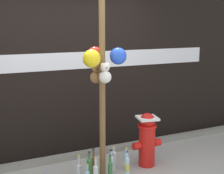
{
  "coord_description": "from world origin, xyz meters",
  "views": [
    {
      "loc": [
        -1.66,
        -3.37,
        2.04
      ],
      "look_at": [
        0.18,
        0.41,
        1.24
      ],
      "focal_mm": 53.44,
      "sensor_mm": 36.0,
      "label": 1
    }
  ],
  "objects_px": {
    "bottle_8": "(94,166)",
    "bottle_9": "(114,159)",
    "memorial_post": "(102,46)",
    "bottle_5": "(111,165)",
    "bottle_6": "(89,169)",
    "bottle_0": "(79,170)",
    "bottle_3": "(126,161)",
    "fire_hydrant": "(147,138)",
    "bottle_1": "(110,171)",
    "bottle_7": "(127,167)"
  },
  "relations": [
    {
      "from": "fire_hydrant",
      "to": "bottle_1",
      "type": "xyz_separation_m",
      "value": [
        -0.71,
        -0.25,
        -0.26
      ]
    },
    {
      "from": "bottle_3",
      "to": "bottle_0",
      "type": "bearing_deg",
      "value": 177.01
    },
    {
      "from": "memorial_post",
      "to": "bottle_8",
      "type": "relative_size",
      "value": 7.23
    },
    {
      "from": "fire_hydrant",
      "to": "bottle_8",
      "type": "relative_size",
      "value": 1.92
    },
    {
      "from": "bottle_7",
      "to": "bottle_8",
      "type": "distance_m",
      "value": 0.45
    },
    {
      "from": "bottle_1",
      "to": "bottle_9",
      "type": "relative_size",
      "value": 1.1
    },
    {
      "from": "memorial_post",
      "to": "bottle_1",
      "type": "bearing_deg",
      "value": -69.41
    },
    {
      "from": "bottle_0",
      "to": "fire_hydrant",
      "type": "bearing_deg",
      "value": -0.61
    },
    {
      "from": "bottle_5",
      "to": "bottle_6",
      "type": "xyz_separation_m",
      "value": [
        -0.32,
        -0.01,
        0.02
      ]
    },
    {
      "from": "bottle_9",
      "to": "bottle_0",
      "type": "bearing_deg",
      "value": -171.02
    },
    {
      "from": "bottle_0",
      "to": "bottle_3",
      "type": "relative_size",
      "value": 1.01
    },
    {
      "from": "bottle_5",
      "to": "bottle_6",
      "type": "distance_m",
      "value": 0.32
    },
    {
      "from": "bottle_0",
      "to": "bottle_8",
      "type": "bearing_deg",
      "value": -13.09
    },
    {
      "from": "bottle_5",
      "to": "bottle_8",
      "type": "relative_size",
      "value": 0.91
    },
    {
      "from": "bottle_8",
      "to": "memorial_post",
      "type": "bearing_deg",
      "value": -43.37
    },
    {
      "from": "bottle_1",
      "to": "bottle_9",
      "type": "height_order",
      "value": "bottle_1"
    },
    {
      "from": "memorial_post",
      "to": "bottle_0",
      "type": "bearing_deg",
      "value": 155.18
    },
    {
      "from": "bottle_0",
      "to": "bottle_1",
      "type": "xyz_separation_m",
      "value": [
        0.33,
        -0.26,
        0.02
      ]
    },
    {
      "from": "bottle_0",
      "to": "bottle_3",
      "type": "height_order",
      "value": "bottle_0"
    },
    {
      "from": "bottle_3",
      "to": "bottle_5",
      "type": "xyz_separation_m",
      "value": [
        -0.27,
        -0.07,
        0.02
      ]
    },
    {
      "from": "bottle_8",
      "to": "bottle_9",
      "type": "xyz_separation_m",
      "value": [
        0.37,
        0.13,
        -0.02
      ]
    },
    {
      "from": "bottle_8",
      "to": "fire_hydrant",
      "type": "bearing_deg",
      "value": 2.27
    },
    {
      "from": "bottle_5",
      "to": "bottle_3",
      "type": "bearing_deg",
      "value": 14.29
    },
    {
      "from": "fire_hydrant",
      "to": "bottle_9",
      "type": "distance_m",
      "value": 0.56
    },
    {
      "from": "fire_hydrant",
      "to": "bottle_5",
      "type": "bearing_deg",
      "value": -171.47
    },
    {
      "from": "memorial_post",
      "to": "bottle_3",
      "type": "relative_size",
      "value": 8.82
    },
    {
      "from": "bottle_6",
      "to": "bottle_7",
      "type": "bearing_deg",
      "value": -13.29
    },
    {
      "from": "bottle_7",
      "to": "bottle_6",
      "type": "bearing_deg",
      "value": 166.71
    },
    {
      "from": "memorial_post",
      "to": "bottle_3",
      "type": "xyz_separation_m",
      "value": [
        0.41,
        0.1,
        -1.63
      ]
    },
    {
      "from": "bottle_6",
      "to": "bottle_9",
      "type": "distance_m",
      "value": 0.5
    },
    {
      "from": "memorial_post",
      "to": "bottle_6",
      "type": "height_order",
      "value": "memorial_post"
    },
    {
      "from": "bottle_3",
      "to": "bottle_5",
      "type": "bearing_deg",
      "value": -165.71
    },
    {
      "from": "bottle_0",
      "to": "bottle_5",
      "type": "height_order",
      "value": "bottle_5"
    },
    {
      "from": "bottle_7",
      "to": "bottle_9",
      "type": "distance_m",
      "value": 0.32
    },
    {
      "from": "bottle_0",
      "to": "bottle_3",
      "type": "distance_m",
      "value": 0.69
    },
    {
      "from": "bottle_1",
      "to": "bottle_7",
      "type": "relative_size",
      "value": 1.02
    },
    {
      "from": "bottle_1",
      "to": "bottle_9",
      "type": "distance_m",
      "value": 0.42
    },
    {
      "from": "memorial_post",
      "to": "bottle_5",
      "type": "xyz_separation_m",
      "value": [
        0.14,
        0.03,
        -1.61
      ]
    },
    {
      "from": "bottle_0",
      "to": "bottle_5",
      "type": "distance_m",
      "value": 0.43
    },
    {
      "from": "memorial_post",
      "to": "bottle_6",
      "type": "relative_size",
      "value": 7.22
    },
    {
      "from": "bottle_6",
      "to": "bottle_8",
      "type": "xyz_separation_m",
      "value": [
        0.09,
        0.07,
        -0.01
      ]
    },
    {
      "from": "bottle_1",
      "to": "bottle_6",
      "type": "relative_size",
      "value": 0.91
    },
    {
      "from": "bottle_5",
      "to": "bottle_6",
      "type": "height_order",
      "value": "bottle_6"
    },
    {
      "from": "memorial_post",
      "to": "bottle_0",
      "type": "relative_size",
      "value": 8.74
    },
    {
      "from": "bottle_8",
      "to": "bottle_9",
      "type": "relative_size",
      "value": 1.2
    },
    {
      "from": "fire_hydrant",
      "to": "bottle_0",
      "type": "xyz_separation_m",
      "value": [
        -1.04,
        0.01,
        -0.28
      ]
    },
    {
      "from": "bottle_0",
      "to": "bottle_1",
      "type": "distance_m",
      "value": 0.43
    },
    {
      "from": "fire_hydrant",
      "to": "bottle_5",
      "type": "relative_size",
      "value": 2.1
    },
    {
      "from": "bottle_3",
      "to": "bottle_9",
      "type": "distance_m",
      "value": 0.18
    },
    {
      "from": "memorial_post",
      "to": "bottle_7",
      "type": "distance_m",
      "value": 1.65
    }
  ]
}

